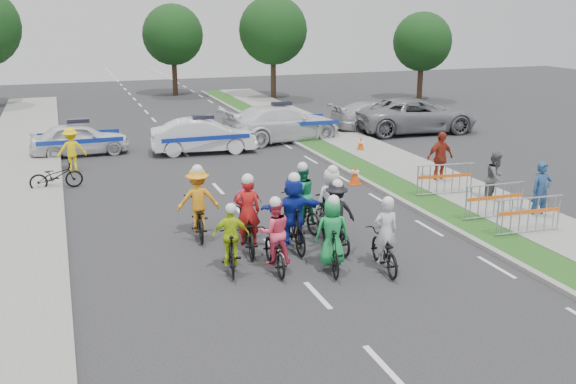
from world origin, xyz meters
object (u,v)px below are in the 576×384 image
object	(u,v)px
parked_bike	(56,176)
police_car_0	(80,139)
rider_0	(384,245)
tree_1	(273,30)
civilian_sedan	(376,116)
tree_4	(173,35)
rider_4	(335,222)
spectator_2	(440,158)
tree_2	(422,42)
rider_1	(331,241)
rider_10	(198,209)
rider_9	(246,212)
rider_5	(293,217)
rider_6	(248,225)
rider_2	(274,243)
rider_7	(331,208)
spectator_1	(496,178)
rider_8	(301,204)
spectator_0	(541,191)
civilian_suv	(416,115)
barrier_1	(495,203)
barrier_0	(528,217)
police_car_2	(282,123)
barrier_2	(445,181)
police_car_1	(204,136)
cone_1	(361,145)
cone_0	(355,175)
marshal_hiviz	(71,149)
rider_3	(231,245)

from	to	relation	value
parked_bike	police_car_0	bearing A→B (deg)	-17.37
rider_0	tree_1	distance (m)	30.28
civilian_sedan	tree_4	world-z (taller)	tree_4
rider_4	spectator_2	bearing A→B (deg)	-140.96
police_car_0	tree_2	world-z (taller)	tree_2
parked_bike	tree_4	xyz separation A→B (m)	(8.18, 23.17, 3.73)
police_car_0	civilian_sedan	distance (m)	14.48
tree_2	rider_1	bearing A→B (deg)	-124.69
rider_10	rider_9	bearing A→B (deg)	172.48
rider_0	rider_5	world-z (taller)	rider_5
rider_6	rider_10	size ratio (longest dim) A/B	1.02
rider_1	rider_2	bearing A→B (deg)	-9.00
rider_2	police_car_0	world-z (taller)	rider_2
rider_7	spectator_1	size ratio (longest dim) A/B	1.20
rider_8	tree_4	world-z (taller)	tree_4
spectator_0	spectator_2	distance (m)	4.49
civilian_suv	barrier_1	distance (m)	13.91
spectator_2	barrier_0	distance (m)	5.68
tree_4	rider_9	bearing A→B (deg)	-96.43
police_car_2	civilian_sedan	size ratio (longest dim) A/B	1.18
barrier_1	rider_1	bearing A→B (deg)	-163.38
rider_2	barrier_1	distance (m)	7.24
rider_1	barrier_1	distance (m)	6.14
rider_10	barrier_2	distance (m)	8.35
barrier_2	barrier_1	bearing A→B (deg)	-90.00
rider_4	rider_5	bearing A→B (deg)	-16.62
rider_1	spectator_1	distance (m)	7.74
rider_1	police_car_1	bearing A→B (deg)	-78.06
rider_4	cone_1	xyz separation A→B (m)	(5.64, 10.11, -0.38)
civilian_sedan	cone_1	world-z (taller)	civilian_sedan
barrier_0	tree_2	bearing A→B (deg)	65.24
rider_6	police_car_2	size ratio (longest dim) A/B	0.37
barrier_0	barrier_1	bearing A→B (deg)	90.00
cone_0	rider_2	bearing A→B (deg)	-128.85
spectator_0	police_car_0	bearing A→B (deg)	136.84
marshal_hiviz	rider_8	bearing A→B (deg)	117.26
rider_1	rider_9	distance (m)	3.28
police_car_1	spectator_0	bearing A→B (deg)	-142.71
rider_0	barrier_1	xyz separation A→B (m)	(4.69, 2.13, -0.04)
rider_2	rider_10	bearing A→B (deg)	-63.67
rider_0	parked_bike	bearing A→B (deg)	-44.89
rider_6	cone_1	bearing A→B (deg)	-120.66
rider_2	rider_8	distance (m)	3.00
rider_10	police_car_2	xyz separation A→B (m)	(6.36, 11.52, 0.05)
spectator_2	rider_1	bearing A→B (deg)	-145.12
rider_1	rider_3	size ratio (longest dim) A/B	1.10
cone_1	civilian_sedan	bearing A→B (deg)	56.40
barrier_2	tree_4	world-z (taller)	tree_4
cone_1	barrier_0	bearing A→B (deg)	-92.16
civilian_suv	cone_0	distance (m)	10.63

